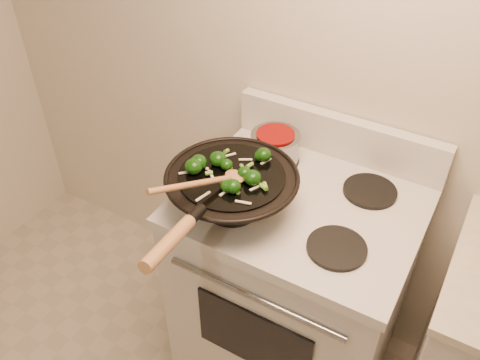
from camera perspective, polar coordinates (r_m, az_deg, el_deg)
The scene contains 5 objects.
stove at distance 2.02m, azimuth 6.03°, elevation -11.85°, with size 0.78×0.67×1.08m.
wok at distance 1.59m, azimuth -0.99°, elevation -1.10°, with size 0.42×0.70×0.23m.
stirfry at distance 1.55m, azimuth -1.30°, elevation 1.34°, with size 0.28×0.30×0.05m.
wooden_spoon at distance 1.48m, azimuth -3.19°, elevation -0.08°, with size 0.16×0.31×0.11m.
saucepan at distance 1.81m, azimuth 3.92°, elevation 3.84°, with size 0.18×0.28×0.10m.
Camera 1 is at (0.37, -0.02, 2.03)m, focal length 38.00 mm.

